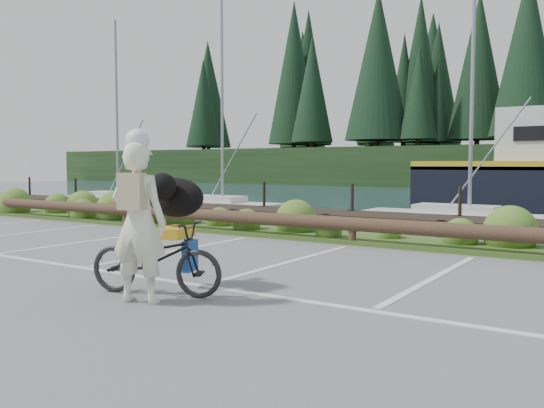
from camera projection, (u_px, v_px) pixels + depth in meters
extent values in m
plane|color=#5D5D5F|center=(220.00, 281.00, 8.55)|extent=(72.00, 72.00, 0.00)
cube|color=#3D5B21|center=(366.00, 239.00, 12.98)|extent=(34.00, 1.60, 0.10)
imported|color=black|center=(156.00, 258.00, 7.64)|extent=(1.99, 1.17, 0.99)
imported|color=#F2F0CD|center=(138.00, 223.00, 7.18)|extent=(0.84, 0.67, 2.02)
ellipsoid|color=black|center=(175.00, 197.00, 8.16)|extent=(0.74, 1.07, 0.56)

